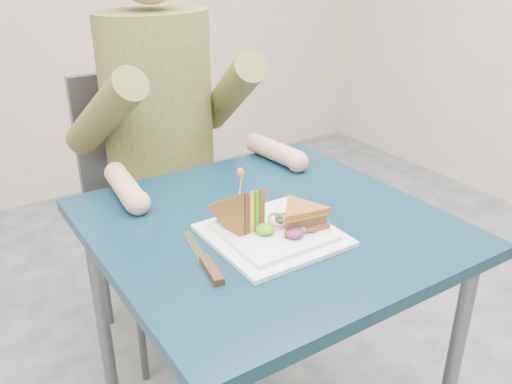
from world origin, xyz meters
TOP-DOWN VIEW (x-y plane):
  - table at (0.00, 0.00)m, footprint 0.75×0.75m
  - chair at (0.00, 0.68)m, footprint 0.42×0.40m
  - diner at (-0.00, 0.57)m, footprint 0.54×0.59m
  - plate at (-0.03, -0.07)m, footprint 0.26×0.26m
  - sandwich_flat at (0.02, -0.09)m, footprint 0.14×0.14m
  - sandwich_upright at (-0.09, -0.02)m, footprint 0.09×0.15m
  - fork at (-0.14, -0.02)m, footprint 0.04×0.18m
  - knife at (-0.21, -0.10)m, footprint 0.06×0.22m
  - toothpick at (-0.09, -0.02)m, footprint 0.01×0.01m
  - toothpick_frill at (-0.09, -0.02)m, footprint 0.01×0.01m
  - lettuce_spill at (-0.03, -0.06)m, footprint 0.15×0.13m
  - onion_ring at (-0.02, -0.06)m, footprint 0.04×0.04m

SIDE VIEW (x-z plane):
  - chair at x=0.00m, z-range 0.08..1.01m
  - table at x=0.00m, z-range 0.29..1.02m
  - fork at x=-0.14m, z-range 0.73..0.74m
  - knife at x=-0.21m, z-range 0.73..0.74m
  - plate at x=-0.03m, z-range 0.73..0.75m
  - lettuce_spill at x=-0.03m, z-range 0.75..0.77m
  - onion_ring at x=-0.02m, z-range 0.75..0.78m
  - sandwich_flat at x=0.02m, z-range 0.75..0.80m
  - sandwich_upright at x=-0.09m, z-range 0.71..0.86m
  - toothpick at x=-0.09m, z-range 0.82..0.88m
  - toothpick_frill at x=-0.09m, z-range 0.87..0.89m
  - diner at x=0.00m, z-range 0.54..1.29m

